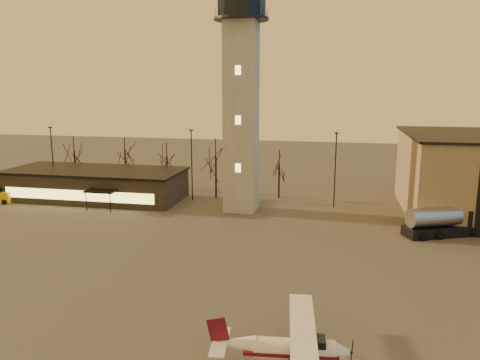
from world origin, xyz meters
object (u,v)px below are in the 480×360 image
Objects in this scene: terminal at (96,184)px; cessna_front at (296,353)px; service_cart at (0,197)px; control_tower at (241,84)px; fuel_truck at (443,224)px.

terminal is 48.48m from cessna_front.
control_tower is at bearing -0.18° from service_cart.
cessna_front is 1.24× the size of fuel_truck.
terminal reaches higher than service_cart.
control_tower reaches higher than fuel_truck.
fuel_truck is 2.51× the size of service_cart.
control_tower is 9.10× the size of service_cart.
terminal is at bearing 174.85° from control_tower.
service_cart is at bearing 153.50° from fuel_truck.
control_tower is 3.63× the size of fuel_truck.
terminal is 2.28× the size of cessna_front.
control_tower is at bearing 100.69° from cessna_front.
terminal is at bearing 125.71° from cessna_front.
terminal is at bearing 146.58° from fuel_truck.
control_tower is 1.28× the size of terminal.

